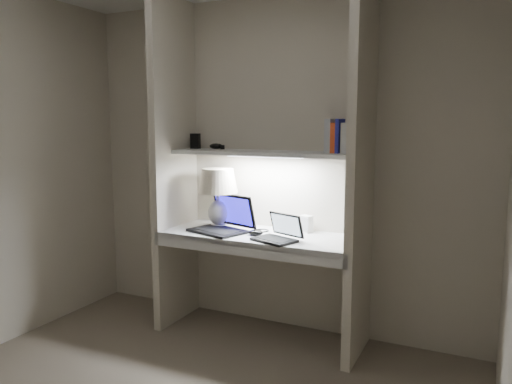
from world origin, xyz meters
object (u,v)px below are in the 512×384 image
Objects in this scene: table_lamp at (218,188)px; laptop_netbook at (279,234)px; book_row at (342,137)px; laptop_main at (224,223)px; speaker at (306,224)px.

table_lamp reaches higher than laptop_netbook.
book_row is (0.36, 0.25, 0.66)m from laptop_netbook.
laptop_main is 2.10× the size of book_row.
table_lamp is 0.73m from speaker.
book_row reaches higher than laptop_netbook.
table_lamp is 1.04m from book_row.
speaker is 0.71m from book_row.
book_row is (0.28, -0.08, 0.64)m from speaker.
table_lamp is 3.68× the size of speaker.
book_row is at bearing 55.26° from laptop_netbook.
laptop_main is 0.61m from speaker.
laptop_main is at bearing -171.04° from laptop_netbook.
laptop_main is at bearing -170.19° from book_row.
laptop_main is 1.07m from book_row.
book_row is (0.85, 0.15, 0.65)m from laptop_main.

